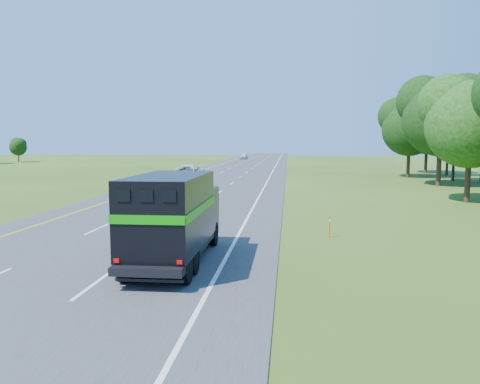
{
  "coord_description": "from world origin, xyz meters",
  "views": [
    {
      "loc": [
        7.84,
        -2.61,
        4.48
      ],
      "look_at": [
        5.13,
        23.55,
        1.65
      ],
      "focal_mm": 35.0,
      "sensor_mm": 36.0,
      "label": 1
    }
  ],
  "objects": [
    {
      "name": "road",
      "position": [
        0.0,
        50.0,
        0.02
      ],
      "size": [
        15.0,
        260.0,
        0.04
      ],
      "primitive_type": "cube",
      "color": "#38383A",
      "rests_on": "ground"
    },
    {
      "name": "lane_markings",
      "position": [
        0.0,
        50.0,
        0.04
      ],
      "size": [
        11.15,
        260.0,
        0.01
      ],
      "color": "yellow",
      "rests_on": "road"
    },
    {
      "name": "horse_truck",
      "position": [
        3.69,
        13.95,
        1.79
      ],
      "size": [
        2.39,
        7.42,
        3.28
      ],
      "rotation": [
        0.0,
        0.0,
        0.0
      ],
      "color": "black",
      "rests_on": "road"
    },
    {
      "name": "white_suv",
      "position": [
        -3.39,
        48.33,
        0.96
      ],
      "size": [
        3.5,
        6.81,
        1.84
      ],
      "primitive_type": "imported",
      "rotation": [
        0.0,
        0.0,
        -0.07
      ],
      "color": "silver",
      "rests_on": "road"
    },
    {
      "name": "far_car",
      "position": [
        -3.55,
        116.67,
        0.75
      ],
      "size": [
        1.86,
        4.25,
        1.42
      ],
      "primitive_type": "imported",
      "rotation": [
        0.0,
        0.0,
        -0.04
      ],
      "color": "silver",
      "rests_on": "road"
    },
    {
      "name": "delineator",
      "position": [
        9.8,
        19.3,
        0.56
      ],
      "size": [
        0.09,
        0.05,
        1.05
      ],
      "color": "#EE500C",
      "rests_on": "ground"
    }
  ]
}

